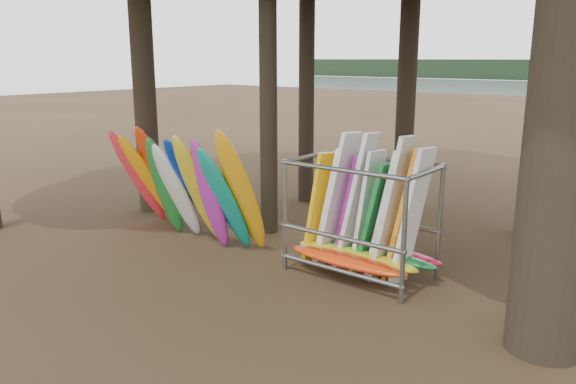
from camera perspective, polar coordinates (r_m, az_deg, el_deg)
The scene contains 3 objects.
ground at distance 11.19m, azimuth -3.15°, elevation -8.71°, with size 120.00×120.00×0.00m, color #47331E.
kayak_row at distance 13.31m, azimuth -10.63°, elevation 0.46°, with size 4.44×2.05×3.01m.
storage_rack at distance 11.14m, azimuth 7.47°, elevation -3.05°, with size 3.12×1.51×2.87m.
Camera 1 is at (6.90, -7.74, 4.21)m, focal length 35.00 mm.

